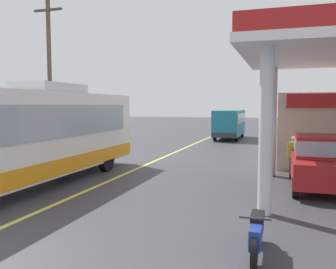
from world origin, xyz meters
The scene contains 9 objects.
ground centered at (0.00, 20.00, 0.00)m, with size 120.00×120.00×0.00m, color #38383D.
lane_divider_stripe centered at (0.00, 15.00, 0.00)m, with size 0.16×50.00×0.01m, color #D8CC4C.
coach_bus_main centered at (-2.19, 5.91, 1.72)m, with size 2.60×11.04×3.69m.
car_at_pump centered at (7.40, 8.49, 1.01)m, with size 1.70×4.20×1.82m.
minibus_opposing_lane centered at (1.90, 25.96, 1.47)m, with size 2.04×6.13×2.44m.
motorcycle_parked_forecourt centered at (5.79, 2.10, 0.44)m, with size 0.55×1.80×0.92m.
pedestrian_near_pump centered at (7.54, 10.77, 0.93)m, with size 0.55×0.22×1.66m.
pedestrian_by_shop centered at (6.66, 10.11, 0.93)m, with size 0.55×0.22×1.66m.
utility_pole_roadside centered at (-6.58, 12.98, 4.61)m, with size 1.80×0.24×8.84m.
Camera 1 is at (6.20, -4.71, 2.86)m, focal length 38.32 mm.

